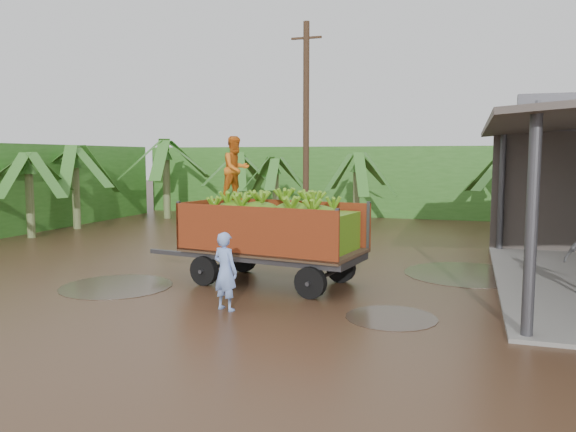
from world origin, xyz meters
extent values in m
plane|color=black|center=(0.00, 0.00, 0.00)|extent=(100.00, 100.00, 0.00)
cube|color=#2D661E|center=(-2.00, 16.00, 1.80)|extent=(22.00, 3.00, 3.60)
cube|color=#47474C|center=(-3.11, -0.59, 0.52)|extent=(1.69, 0.38, 0.11)
imported|color=orange|center=(-1.34, -0.64, 2.79)|extent=(0.93, 1.00, 1.63)
imported|color=#7D9DE4|center=(-0.33, -3.57, 0.80)|extent=(0.68, 0.56, 1.60)
cylinder|color=#47301E|center=(-1.81, 7.41, 4.11)|extent=(0.24, 0.24, 8.22)
cube|color=#47301E|center=(-1.81, 7.41, 7.60)|extent=(1.20, 0.08, 0.08)
camera|label=1|loc=(4.29, -13.75, 3.10)|focal=35.00mm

